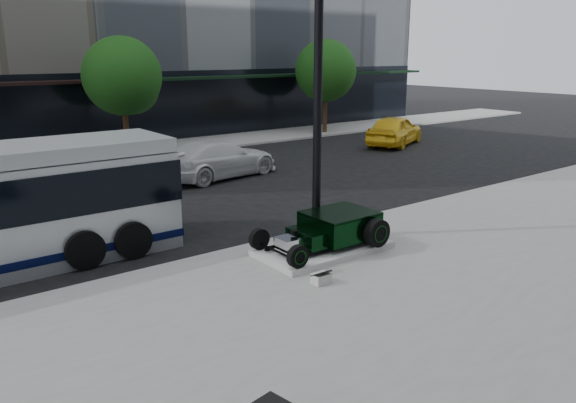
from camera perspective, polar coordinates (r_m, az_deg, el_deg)
ground at (r=17.56m, az=-3.08°, el=-1.81°), size 120.00×120.00×0.00m
sidewalk_far at (r=29.90m, az=-18.43°, el=4.59°), size 70.00×4.00×0.12m
street_trees at (r=29.02m, az=-16.25°, el=11.85°), size 29.80×3.80×5.70m
display_plinth at (r=14.44m, az=3.61°, el=-4.78°), size 3.40×1.80×0.15m
hot_rod at (r=14.48m, az=4.64°, el=-2.64°), size 3.22×2.00×0.81m
info_plaque at (r=12.50m, az=3.38°, el=-7.75°), size 0.40×0.30×0.31m
lamppost at (r=14.80m, az=3.02°, el=9.36°), size 0.42×0.42×7.58m
white_sedan at (r=23.41m, az=-7.11°, el=4.33°), size 5.67×3.04×1.56m
yellow_taxi at (r=31.96m, az=10.79°, el=7.13°), size 5.29×3.80×1.67m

